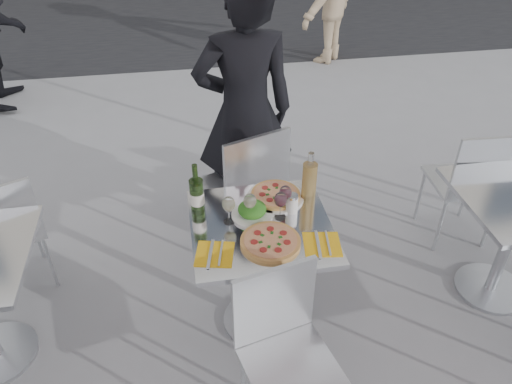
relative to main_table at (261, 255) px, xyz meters
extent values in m
plane|color=gray|center=(0.00, 0.00, -0.54)|extent=(80.00, 80.00, 0.00)
cube|color=black|center=(0.00, 6.50, -0.54)|extent=(24.00, 5.00, 0.00)
cylinder|color=#B7BABF|center=(0.00, 0.00, -0.53)|extent=(0.44, 0.44, 0.02)
cylinder|color=#B7BABF|center=(0.00, 0.00, -0.17)|extent=(0.07, 0.07, 0.72)
cube|color=silver|center=(0.00, 0.00, 0.20)|extent=(0.72, 0.72, 0.03)
cylinder|color=#B7BABF|center=(1.50, 0.00, -0.53)|extent=(0.44, 0.44, 0.02)
cylinder|color=#B7BABF|center=(1.50, 0.00, -0.17)|extent=(0.07, 0.07, 0.72)
cylinder|color=silver|center=(0.10, 0.96, -0.30)|extent=(0.03, 0.03, 0.48)
cylinder|color=silver|center=(-0.25, 0.83, -0.30)|extent=(0.03, 0.03, 0.48)
cylinder|color=silver|center=(0.24, 0.61, -0.30)|extent=(0.03, 0.03, 0.48)
cylinder|color=silver|center=(-0.12, 0.48, -0.30)|extent=(0.03, 0.03, 0.48)
cube|color=silver|center=(-0.01, 0.72, -0.05)|extent=(0.57, 0.57, 0.03)
cube|color=silver|center=(0.07, 0.51, 0.20)|extent=(0.43, 0.18, 0.48)
cylinder|color=silver|center=(-0.18, -0.53, -0.32)|extent=(0.02, 0.02, 0.43)
cylinder|color=silver|center=(0.15, -0.44, -0.32)|extent=(0.02, 0.02, 0.43)
cube|color=silver|center=(0.03, -0.65, -0.10)|extent=(0.48, 0.48, 0.02)
cube|color=silver|center=(-0.02, -0.46, 0.13)|extent=(0.39, 0.12, 0.43)
cylinder|color=silver|center=(-1.39, 0.80, -0.33)|extent=(0.02, 0.02, 0.42)
cylinder|color=silver|center=(-1.25, 0.50, -0.33)|extent=(0.02, 0.02, 0.42)
cube|color=silver|center=(-1.47, 0.58, -0.11)|extent=(0.52, 0.52, 0.02)
cube|color=silver|center=(-1.39, 0.40, 0.11)|extent=(0.36, 0.18, 0.42)
cylinder|color=silver|center=(1.68, 0.75, -0.32)|extent=(0.02, 0.02, 0.44)
cylinder|color=silver|center=(1.33, 0.77, -0.32)|extent=(0.02, 0.02, 0.44)
cylinder|color=silver|center=(1.66, 0.39, -0.32)|extent=(0.02, 0.02, 0.44)
cylinder|color=silver|center=(1.31, 0.41, -0.32)|extent=(0.02, 0.02, 0.44)
cube|color=silver|center=(1.50, 0.58, -0.09)|extent=(0.44, 0.44, 0.02)
cube|color=silver|center=(1.49, 0.37, 0.15)|extent=(0.42, 0.05, 0.44)
imported|color=black|center=(0.06, 0.95, 0.36)|extent=(0.67, 0.46, 1.81)
cylinder|color=tan|center=(0.02, -0.15, 0.22)|extent=(0.30, 0.30, 0.02)
cylinder|color=beige|center=(0.02, -0.15, 0.23)|extent=(0.26, 0.26, 0.00)
cylinder|color=white|center=(0.12, 0.21, 0.22)|extent=(0.31, 0.31, 0.01)
cylinder|color=tan|center=(0.12, 0.21, 0.23)|extent=(0.27, 0.27, 0.02)
cylinder|color=beige|center=(0.12, 0.21, 0.24)|extent=(0.24, 0.24, 0.00)
cylinder|color=white|center=(-0.03, 0.08, 0.22)|extent=(0.22, 0.22, 0.01)
ellipsoid|color=#1B6D1C|center=(-0.03, 0.08, 0.26)|extent=(0.15, 0.15, 0.08)
sphere|color=#B21914|center=(0.01, 0.10, 0.27)|extent=(0.03, 0.03, 0.03)
cylinder|color=#365A21|center=(-0.31, 0.16, 0.31)|extent=(0.07, 0.07, 0.20)
cone|color=#365A21|center=(-0.31, 0.16, 0.41)|extent=(0.07, 0.07, 0.03)
cylinder|color=#365A21|center=(-0.31, 0.16, 0.46)|extent=(0.03, 0.03, 0.10)
cylinder|color=silver|center=(-0.31, 0.16, 0.30)|extent=(0.07, 0.08, 0.07)
cylinder|color=tan|center=(0.30, 0.18, 0.32)|extent=(0.08, 0.08, 0.22)
cylinder|color=white|center=(0.30, 0.18, 0.46)|extent=(0.03, 0.03, 0.08)
cylinder|color=white|center=(0.18, 0.08, 0.26)|extent=(0.06, 0.06, 0.09)
cylinder|color=silver|center=(0.18, 0.08, 0.31)|extent=(0.06, 0.06, 0.02)
cylinder|color=white|center=(-0.16, 0.05, 0.21)|extent=(0.06, 0.06, 0.00)
cylinder|color=white|center=(-0.16, 0.05, 0.26)|extent=(0.01, 0.01, 0.09)
ellipsoid|color=white|center=(-0.16, 0.05, 0.33)|extent=(0.07, 0.07, 0.08)
ellipsoid|color=beige|center=(-0.16, 0.05, 0.32)|extent=(0.05, 0.05, 0.05)
cylinder|color=white|center=(-0.05, 0.06, 0.21)|extent=(0.06, 0.06, 0.00)
cylinder|color=white|center=(-0.05, 0.06, 0.26)|extent=(0.01, 0.01, 0.09)
ellipsoid|color=white|center=(-0.05, 0.06, 0.33)|extent=(0.07, 0.07, 0.08)
ellipsoid|color=beige|center=(-0.05, 0.06, 0.32)|extent=(0.05, 0.05, 0.05)
cylinder|color=white|center=(0.11, 0.04, 0.21)|extent=(0.06, 0.06, 0.00)
cylinder|color=white|center=(0.11, 0.04, 0.26)|extent=(0.01, 0.01, 0.09)
ellipsoid|color=white|center=(0.11, 0.04, 0.33)|extent=(0.07, 0.07, 0.08)
ellipsoid|color=#480A19|center=(0.11, 0.04, 0.32)|extent=(0.05, 0.05, 0.05)
cylinder|color=white|center=(0.15, 0.10, 0.21)|extent=(0.06, 0.06, 0.00)
cylinder|color=white|center=(0.15, 0.10, 0.26)|extent=(0.01, 0.01, 0.09)
ellipsoid|color=white|center=(0.15, 0.10, 0.33)|extent=(0.07, 0.07, 0.08)
ellipsoid|color=#480A19|center=(0.15, 0.10, 0.32)|extent=(0.05, 0.05, 0.05)
cube|color=yellow|center=(-0.26, -0.18, 0.21)|extent=(0.21, 0.21, 0.00)
cube|color=#B7BABF|center=(-0.28, -0.18, 0.22)|extent=(0.06, 0.20, 0.00)
cube|color=#B7BABF|center=(-0.23, -0.18, 0.22)|extent=(0.05, 0.18, 0.00)
cube|color=yellow|center=(0.27, -0.20, 0.21)|extent=(0.20, 0.20, 0.00)
cube|color=#B7BABF|center=(0.25, -0.20, 0.22)|extent=(0.04, 0.20, 0.00)
cube|color=#B7BABF|center=(0.30, -0.20, 0.22)|extent=(0.04, 0.18, 0.00)
camera|label=1|loc=(-0.35, -1.95, 1.86)|focal=35.00mm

